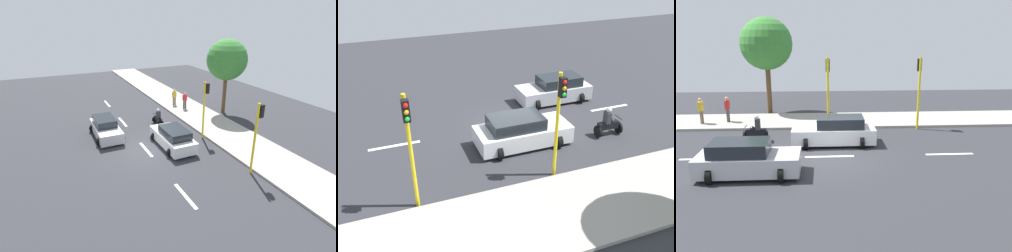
{
  "view_description": "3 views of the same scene",
  "coord_description": "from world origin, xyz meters",
  "views": [
    {
      "loc": [
        -5.96,
        -16.57,
        9.07
      ],
      "look_at": [
        2.48,
        1.54,
        0.84
      ],
      "focal_mm": 29.06,
      "sensor_mm": 36.0,
      "label": 1
    },
    {
      "loc": [
        16.15,
        -6.47,
        9.13
      ],
      "look_at": [
        1.73,
        -1.0,
        0.98
      ],
      "focal_mm": 40.12,
      "sensor_mm": 36.0,
      "label": 2
    },
    {
      "loc": [
        -15.53,
        0.2,
        5.77
      ],
      "look_at": [
        1.48,
        -0.8,
        1.14
      ],
      "focal_mm": 35.95,
      "sensor_mm": 36.0,
      "label": 3
    }
  ],
  "objects": [
    {
      "name": "car_silver",
      "position": [
        -2.06,
        3.49,
        0.71
      ],
      "size": [
        2.2,
        4.28,
        1.52
      ],
      "color": "#B7B7BC",
      "rests_on": "ground"
    },
    {
      "name": "motorcycle",
      "position": [
        2.66,
        4.03,
        0.64
      ],
      "size": [
        0.6,
        1.3,
        1.53
      ],
      "color": "black",
      "rests_on": "ground"
    },
    {
      "name": "lane_stripe_far_south",
      "position": [
        0.0,
        12.0,
        0.01
      ],
      "size": [
        0.2,
        2.4,
        0.01
      ],
      "primitive_type": "cube",
      "color": "white",
      "rests_on": "ground"
    },
    {
      "name": "lane_stripe_mid",
      "position": [
        0.0,
        0.0,
        0.01
      ],
      "size": [
        0.2,
        2.4,
        0.01
      ],
      "primitive_type": "cube",
      "color": "white",
      "rests_on": "ground"
    },
    {
      "name": "ground_plane",
      "position": [
        0.0,
        0.0,
        -0.05
      ],
      "size": [
        40.0,
        60.0,
        0.1
      ],
      "primitive_type": "cube",
      "color": "#2D2D33"
    },
    {
      "name": "pedestrian_near_signal",
      "position": [
        6.72,
        6.65,
        1.06
      ],
      "size": [
        0.4,
        0.24,
        1.69
      ],
      "color": "#3F3F3F",
      "rests_on": "sidewalk"
    },
    {
      "name": "lane_stripe_north",
      "position": [
        0.0,
        -6.0,
        0.01
      ],
      "size": [
        0.2,
        2.4,
        0.01
      ],
      "primitive_type": "cube",
      "color": "white",
      "rests_on": "ground"
    },
    {
      "name": "sidewalk",
      "position": [
        7.0,
        0.0,
        0.07
      ],
      "size": [
        4.0,
        60.0,
        0.15
      ],
      "primitive_type": "cube",
      "color": "#9E998E",
      "rests_on": "ground"
    },
    {
      "name": "car_white",
      "position": [
        2.0,
        -0.35,
        0.71
      ],
      "size": [
        2.28,
        4.44,
        1.52
      ],
      "color": "white",
      "rests_on": "ground"
    },
    {
      "name": "street_tree_north",
      "position": [
        9.83,
        4.36,
        5.13
      ],
      "size": [
        3.79,
        3.79,
        7.06
      ],
      "color": "brown",
      "rests_on": "ground"
    },
    {
      "name": "pedestrian_by_tree",
      "position": [
        6.32,
        8.24,
        1.06
      ],
      "size": [
        0.4,
        0.24,
        1.69
      ],
      "color": "#72604C",
      "rests_on": "sidewalk"
    },
    {
      "name": "lane_stripe_south",
      "position": [
        0.0,
        6.0,
        0.01
      ],
      "size": [
        0.2,
        2.4,
        0.01
      ],
      "primitive_type": "cube",
      "color": "white",
      "rests_on": "ground"
    },
    {
      "name": "traffic_light_corner",
      "position": [
        4.85,
        -5.64,
        2.93
      ],
      "size": [
        0.49,
        0.24,
        4.5
      ],
      "color": "yellow",
      "rests_on": "ground"
    },
    {
      "name": "traffic_light_midblock",
      "position": [
        4.85,
        -0.01,
        2.93
      ],
      "size": [
        0.49,
        0.24,
        4.5
      ],
      "color": "yellow",
      "rests_on": "ground"
    }
  ]
}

